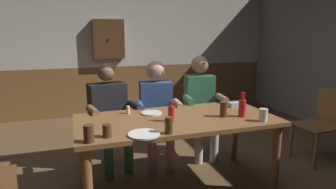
% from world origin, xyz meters
% --- Properties ---
extents(ground_plane, '(7.12, 7.12, 0.00)m').
position_xyz_m(ground_plane, '(0.00, 0.00, 0.00)').
color(ground_plane, brown).
extents(back_wall_upper, '(5.93, 0.12, 1.59)m').
position_xyz_m(back_wall_upper, '(0.00, 2.92, 1.71)').
color(back_wall_upper, beige).
extents(back_wall_wainscot, '(5.93, 0.12, 0.91)m').
position_xyz_m(back_wall_wainscot, '(0.00, 2.92, 0.46)').
color(back_wall_wainscot, brown).
rests_on(back_wall_wainscot, ground_plane).
extents(dining_table, '(1.93, 0.93, 0.73)m').
position_xyz_m(dining_table, '(0.00, -0.09, 0.64)').
color(dining_table, brown).
rests_on(dining_table, ground_plane).
extents(person_0, '(0.59, 0.60, 1.21)m').
position_xyz_m(person_0, '(-0.57, 0.60, 0.67)').
color(person_0, black).
rests_on(person_0, ground_plane).
extents(person_1, '(0.55, 0.56, 1.22)m').
position_xyz_m(person_1, '(-0.01, 0.59, 0.67)').
color(person_1, '#2D4C84').
rests_on(person_1, ground_plane).
extents(person_2, '(0.53, 0.54, 1.27)m').
position_xyz_m(person_2, '(0.57, 0.60, 0.70)').
color(person_2, '#33724C').
rests_on(person_2, ground_plane).
extents(chair_empty_near_left, '(0.45, 0.45, 0.88)m').
position_xyz_m(chair_empty_near_left, '(1.90, -0.03, 0.48)').
color(chair_empty_near_left, brown).
rests_on(chair_empty_near_left, ground_plane).
extents(table_candle, '(0.04, 0.04, 0.08)m').
position_xyz_m(table_candle, '(-0.42, 0.21, 0.77)').
color(table_candle, '#F9E08C').
rests_on(table_candle, dining_table).
extents(condiment_caddy, '(0.14, 0.10, 0.05)m').
position_xyz_m(condiment_caddy, '(0.77, 0.12, 0.76)').
color(condiment_caddy, '#B2B7BC').
rests_on(condiment_caddy, dining_table).
extents(plate_0, '(0.26, 0.26, 0.01)m').
position_xyz_m(plate_0, '(-0.42, -0.46, 0.74)').
color(plate_0, white).
rests_on(plate_0, dining_table).
extents(plate_1, '(0.21, 0.21, 0.01)m').
position_xyz_m(plate_1, '(-0.20, 0.13, 0.74)').
color(plate_1, white).
rests_on(plate_1, dining_table).
extents(bottle_0, '(0.07, 0.07, 0.24)m').
position_xyz_m(bottle_0, '(0.63, -0.25, 0.83)').
color(bottle_0, red).
rests_on(bottle_0, dining_table).
extents(bottle_1, '(0.06, 0.06, 0.20)m').
position_xyz_m(bottle_1, '(-0.09, -0.18, 0.81)').
color(bottle_1, red).
rests_on(bottle_1, dining_table).
extents(pint_glass_0, '(0.07, 0.07, 0.11)m').
position_xyz_m(pint_glass_0, '(-0.71, -0.42, 0.78)').
color(pint_glass_0, '#4C2D19').
rests_on(pint_glass_0, dining_table).
extents(pint_glass_1, '(0.08, 0.08, 0.12)m').
position_xyz_m(pint_glass_1, '(0.73, -0.44, 0.79)').
color(pint_glass_1, white).
rests_on(pint_glass_1, dining_table).
extents(pint_glass_2, '(0.07, 0.07, 0.15)m').
position_xyz_m(pint_glass_2, '(0.45, -0.19, 0.81)').
color(pint_glass_2, '#4C2D19').
rests_on(pint_glass_2, dining_table).
extents(pint_glass_3, '(0.07, 0.07, 0.14)m').
position_xyz_m(pint_glass_3, '(-0.22, -0.49, 0.80)').
color(pint_glass_3, '#4C2D19').
rests_on(pint_glass_3, dining_table).
extents(pint_glass_4, '(0.08, 0.08, 0.14)m').
position_xyz_m(pint_glass_4, '(-0.85, -0.48, 0.80)').
color(pint_glass_4, '#4C2D19').
rests_on(pint_glass_4, dining_table).
extents(wall_dart_cabinet, '(0.56, 0.15, 0.70)m').
position_xyz_m(wall_dart_cabinet, '(-0.27, 2.79, 1.43)').
color(wall_dart_cabinet, brown).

